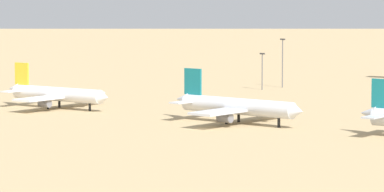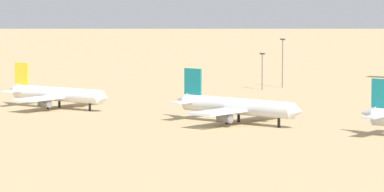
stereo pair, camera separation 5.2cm
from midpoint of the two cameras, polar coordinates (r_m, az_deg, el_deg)
ground at (r=274.66m, az=0.37°, el=-1.68°), size 4000.00×4000.00×0.00m
parked_jet_yellow_2 at (r=323.99m, az=-6.91°, el=0.10°), size 38.44×32.39×12.70m
parked_jet_teal_3 at (r=285.53m, az=2.26°, el=-0.53°), size 40.62×34.52×13.43m
light_pole_west at (r=392.62m, az=4.62°, el=1.86°), size 1.80×0.50×17.13m
light_pole_mid at (r=382.84m, az=3.58°, el=1.43°), size 1.80×0.50×12.63m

